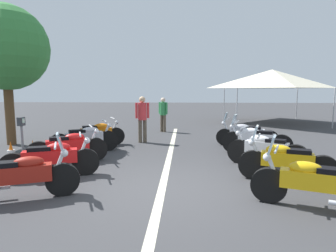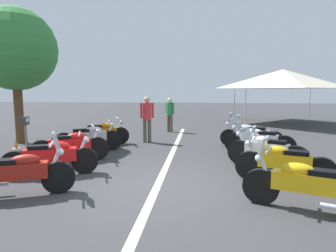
{
  "view_description": "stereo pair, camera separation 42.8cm",
  "coord_description": "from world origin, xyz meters",
  "px_view_note": "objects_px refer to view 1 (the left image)",
  "views": [
    {
      "loc": [
        -5.65,
        -0.45,
        1.99
      ],
      "look_at": [
        2.1,
        0.0,
        1.02
      ],
      "focal_mm": 30.82,
      "sensor_mm": 36.0,
      "label": 1
    },
    {
      "loc": [
        -5.65,
        -0.87,
        1.99
      ],
      "look_at": [
        2.1,
        0.0,
        1.02
      ],
      "focal_mm": 30.82,
      "sensor_mm": 36.0,
      "label": 2
    }
  ],
  "objects_px": {
    "motorcycle_right_row_1": "(285,161)",
    "motorcycle_left_row_1": "(51,158)",
    "motorcycle_right_row_4": "(246,134)",
    "motorcycle_right_row_0": "(314,182)",
    "bystander_2": "(163,112)",
    "event_tent": "(272,79)",
    "traffic_cone_2": "(33,151)",
    "motorcycle_left_row_2": "(69,147)",
    "motorcycle_right_row_2": "(266,149)",
    "roadside_tree_0": "(5,48)",
    "parking_meter": "(22,132)",
    "motorcycle_left_row_3": "(85,138)",
    "motorcycle_right_row_3": "(255,139)",
    "motorcycle_left_row_4": "(97,133)",
    "bystander_0": "(142,116)",
    "motorcycle_left_row_0": "(20,175)",
    "traffic_cone_1": "(11,153)"
  },
  "relations": [
    {
      "from": "motorcycle_right_row_1",
      "to": "motorcycle_left_row_1",
      "type": "bearing_deg",
      "value": 17.71
    },
    {
      "from": "motorcycle_right_row_4",
      "to": "motorcycle_right_row_0",
      "type": "bearing_deg",
      "value": 105.46
    },
    {
      "from": "bystander_2",
      "to": "event_tent",
      "type": "xyz_separation_m",
      "value": [
        4.22,
        -6.24,
        1.7
      ]
    },
    {
      "from": "motorcycle_right_row_0",
      "to": "traffic_cone_2",
      "type": "height_order",
      "value": "motorcycle_right_row_0"
    },
    {
      "from": "traffic_cone_2",
      "to": "event_tent",
      "type": "relative_size",
      "value": 0.11
    },
    {
      "from": "motorcycle_left_row_2",
      "to": "event_tent",
      "type": "height_order",
      "value": "event_tent"
    },
    {
      "from": "motorcycle_right_row_2",
      "to": "roadside_tree_0",
      "type": "relative_size",
      "value": 0.38
    },
    {
      "from": "roadside_tree_0",
      "to": "parking_meter",
      "type": "bearing_deg",
      "value": -143.95
    },
    {
      "from": "motorcycle_right_row_4",
      "to": "parking_meter",
      "type": "distance_m",
      "value": 7.08
    },
    {
      "from": "motorcycle_left_row_3",
      "to": "motorcycle_right_row_3",
      "type": "height_order",
      "value": "motorcycle_right_row_3"
    },
    {
      "from": "motorcycle_right_row_0",
      "to": "motorcycle_right_row_2",
      "type": "xyz_separation_m",
      "value": [
        2.71,
        0.06,
        -0.0
      ]
    },
    {
      "from": "motorcycle_left_row_2",
      "to": "motorcycle_left_row_4",
      "type": "xyz_separation_m",
      "value": [
        2.48,
        -0.02,
        -0.01
      ]
    },
    {
      "from": "motorcycle_right_row_0",
      "to": "motorcycle_right_row_2",
      "type": "distance_m",
      "value": 2.71
    },
    {
      "from": "motorcycle_right_row_1",
      "to": "motorcycle_left_row_3",
      "type": "bearing_deg",
      "value": -8.54
    },
    {
      "from": "motorcycle_right_row_4",
      "to": "bystander_2",
      "type": "relative_size",
      "value": 1.3
    },
    {
      "from": "bystander_0",
      "to": "parking_meter",
      "type": "bearing_deg",
      "value": -51.58
    },
    {
      "from": "event_tent",
      "to": "motorcycle_left_row_3",
      "type": "bearing_deg",
      "value": 137.0
    },
    {
      "from": "motorcycle_left_row_0",
      "to": "event_tent",
      "type": "xyz_separation_m",
      "value": [
        12.95,
        -8.17,
        2.19
      ]
    },
    {
      "from": "motorcycle_left_row_2",
      "to": "motorcycle_right_row_1",
      "type": "height_order",
      "value": "motorcycle_right_row_1"
    },
    {
      "from": "motorcycle_left_row_3",
      "to": "motorcycle_right_row_2",
      "type": "bearing_deg",
      "value": -43.41
    },
    {
      "from": "motorcycle_left_row_4",
      "to": "bystander_0",
      "type": "relative_size",
      "value": 1.08
    },
    {
      "from": "motorcycle_left_row_1",
      "to": "bystander_2",
      "type": "distance_m",
      "value": 7.67
    },
    {
      "from": "motorcycle_right_row_2",
      "to": "roadside_tree_0",
      "type": "xyz_separation_m",
      "value": [
        2.6,
        8.45,
        2.99
      ]
    },
    {
      "from": "motorcycle_right_row_3",
      "to": "traffic_cone_1",
      "type": "height_order",
      "value": "motorcycle_right_row_3"
    },
    {
      "from": "motorcycle_right_row_1",
      "to": "traffic_cone_2",
      "type": "xyz_separation_m",
      "value": [
        1.46,
        6.39,
        -0.18
      ]
    },
    {
      "from": "motorcycle_right_row_0",
      "to": "event_tent",
      "type": "xyz_separation_m",
      "value": [
        13.05,
        -3.06,
        2.19
      ]
    },
    {
      "from": "motorcycle_left_row_1",
      "to": "parking_meter",
      "type": "relative_size",
      "value": 1.6
    },
    {
      "from": "motorcycle_left_row_0",
      "to": "motorcycle_left_row_1",
      "type": "bearing_deg",
      "value": 69.4
    },
    {
      "from": "traffic_cone_2",
      "to": "event_tent",
      "type": "xyz_separation_m",
      "value": [
        10.16,
        -9.44,
        2.36
      ]
    },
    {
      "from": "motorcycle_right_row_3",
      "to": "motorcycle_right_row_0",
      "type": "bearing_deg",
      "value": 111.05
    },
    {
      "from": "traffic_cone_1",
      "to": "event_tent",
      "type": "relative_size",
      "value": 0.11
    },
    {
      "from": "motorcycle_left_row_3",
      "to": "motorcycle_left_row_4",
      "type": "xyz_separation_m",
      "value": [
        1.14,
        -0.03,
        -0.01
      ]
    },
    {
      "from": "motorcycle_left_row_1",
      "to": "motorcycle_right_row_0",
      "type": "height_order",
      "value": "motorcycle_right_row_0"
    },
    {
      "from": "motorcycle_left_row_0",
      "to": "motorcycle_right_row_4",
      "type": "distance_m",
      "value": 7.37
    },
    {
      "from": "motorcycle_right_row_0",
      "to": "motorcycle_left_row_3",
      "type": "bearing_deg",
      "value": -16.1
    },
    {
      "from": "motorcycle_right_row_3",
      "to": "bystander_2",
      "type": "xyz_separation_m",
      "value": [
        4.73,
        3.2,
        0.47
      ]
    },
    {
      "from": "motorcycle_right_row_2",
      "to": "parking_meter",
      "type": "relative_size",
      "value": 1.47
    },
    {
      "from": "motorcycle_right_row_1",
      "to": "bystander_2",
      "type": "relative_size",
      "value": 1.22
    },
    {
      "from": "roadside_tree_0",
      "to": "event_tent",
      "type": "distance_m",
      "value": 13.94
    },
    {
      "from": "motorcycle_left_row_1",
      "to": "motorcycle_right_row_0",
      "type": "xyz_separation_m",
      "value": [
        -1.45,
        -5.17,
        0.01
      ]
    },
    {
      "from": "motorcycle_left_row_3",
      "to": "traffic_cone_2",
      "type": "relative_size",
      "value": 3.19
    },
    {
      "from": "motorcycle_right_row_3",
      "to": "traffic_cone_1",
      "type": "distance_m",
      "value": 7.04
    },
    {
      "from": "bystander_0",
      "to": "bystander_2",
      "type": "height_order",
      "value": "bystander_0"
    },
    {
      "from": "parking_meter",
      "to": "traffic_cone_2",
      "type": "relative_size",
      "value": 2.1
    },
    {
      "from": "motorcycle_right_row_0",
      "to": "motorcycle_right_row_1",
      "type": "height_order",
      "value": "motorcycle_right_row_1"
    },
    {
      "from": "motorcycle_right_row_3",
      "to": "motorcycle_right_row_4",
      "type": "bearing_deg",
      "value": -67.94
    },
    {
      "from": "motorcycle_left_row_4",
      "to": "parking_meter",
      "type": "bearing_deg",
      "value": -138.15
    },
    {
      "from": "motorcycle_right_row_4",
      "to": "roadside_tree_0",
      "type": "height_order",
      "value": "roadside_tree_0"
    },
    {
      "from": "motorcycle_left_row_0",
      "to": "motorcycle_right_row_2",
      "type": "relative_size",
      "value": 1.05
    },
    {
      "from": "motorcycle_left_row_4",
      "to": "motorcycle_left_row_3",
      "type": "bearing_deg",
      "value": -118.24
    }
  ]
}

